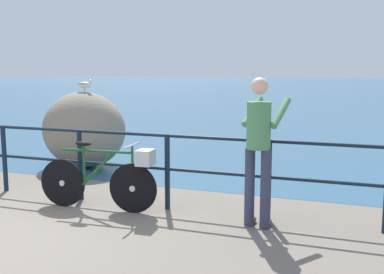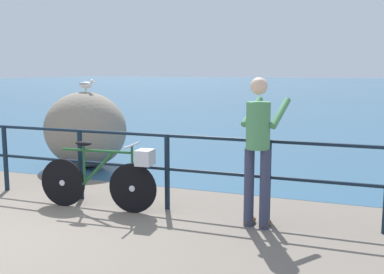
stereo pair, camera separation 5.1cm
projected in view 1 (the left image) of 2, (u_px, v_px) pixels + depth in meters
name	position (u px, v px, depth m)	size (l,w,h in m)	color
ground_plane	(282.00, 106.00, 23.68)	(120.00, 120.00, 0.10)	#6B6056
sea_surface	(323.00, 86.00, 49.49)	(120.00, 90.00, 0.01)	#2D5675
promenade_railing	(80.00, 156.00, 6.61)	(8.23, 0.07, 1.02)	black
bicycle	(107.00, 176.00, 6.10)	(1.70, 0.48, 0.92)	black
person_at_railing	(259.00, 145.00, 5.40)	(0.53, 0.67, 1.78)	#333851
breakwater_boulder_main	(84.00, 130.00, 8.79)	(1.63, 1.36, 1.44)	gray
seagull	(85.00, 84.00, 8.69)	(0.34, 0.17, 0.23)	gold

